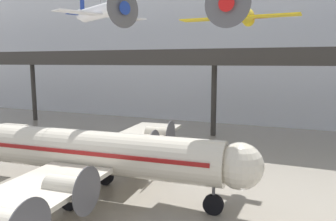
{
  "coord_description": "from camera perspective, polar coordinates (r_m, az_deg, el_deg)",
  "views": [
    {
      "loc": [
        10.56,
        -9.77,
        9.49
      ],
      "look_at": [
        1.18,
        12.91,
        5.85
      ],
      "focal_mm": 35.0,
      "sensor_mm": 36.0,
      "label": 1
    }
  ],
  "objects": [
    {
      "name": "suspended_plane_yellow_lowwing",
      "position": [
        27.84,
        12.23,
        16.16
      ],
      "size": [
        9.45,
        7.71,
        9.01
      ],
      "rotation": [
        0.0,
        0.0,
        4.66
      ],
      "color": "yellow"
    },
    {
      "name": "airliner_silver_main",
      "position": [
        23.95,
        -14.5,
        -6.93
      ],
      "size": [
        24.97,
        28.37,
        8.85
      ],
      "rotation": [
        0.0,
        0.0,
        0.07
      ],
      "color": "beige",
      "rests_on": "ground"
    },
    {
      "name": "mezzanine_walkway",
      "position": [
        41.4,
        7.76,
        8.21
      ],
      "size": [
        110.0,
        3.2,
        11.08
      ],
      "color": "#2D2B28",
      "rests_on": "ground"
    },
    {
      "name": "suspended_plane_white_twin",
      "position": [
        32.37,
        -11.61,
        16.49
      ],
      "size": [
        7.92,
        9.1,
        8.55
      ],
      "rotation": [
        0.0,
        0.0,
        5.87
      ],
      "color": "silver"
    },
    {
      "name": "hangar_back_wall",
      "position": [
        52.56,
        11.07,
        12.39
      ],
      "size": [
        140.0,
        3.0,
        26.52
      ],
      "color": "silver",
      "rests_on": "ground"
    }
  ]
}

